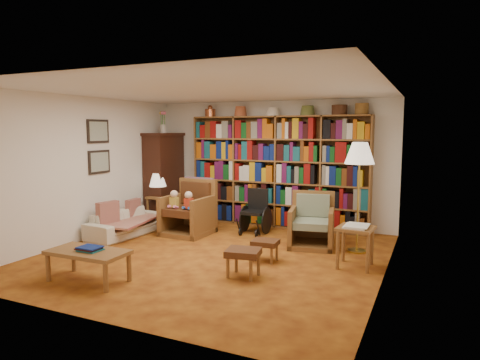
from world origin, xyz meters
The scene contains 23 objects.
floor centered at (0.00, 0.00, 0.00)m, with size 5.00×5.00×0.00m, color #B76A1C.
ceiling centered at (0.00, 0.00, 2.50)m, with size 5.00×5.00×0.00m, color white.
wall_back centered at (0.00, 2.50, 1.25)m, with size 5.00×5.00×0.00m, color white.
wall_front centered at (0.00, -2.50, 1.25)m, with size 5.00×5.00×0.00m, color white.
wall_left centered at (-2.50, 0.00, 1.25)m, with size 5.00×5.00×0.00m, color white.
wall_right centered at (2.50, 0.00, 1.25)m, with size 5.00×5.00×0.00m, color white.
bookshelf centered at (0.20, 2.33, 1.17)m, with size 3.60×0.30×2.42m.
curio_cabinet centered at (-2.25, 2.00, 0.95)m, with size 0.50×0.95×2.40m.
framed_pictures centered at (-2.48, 0.30, 1.62)m, with size 0.03×0.52×0.97m.
sofa centered at (-2.05, 0.49, 0.23)m, with size 0.61×1.57×0.46m, color beige.
sofa_throw centered at (-2.00, 0.49, 0.30)m, with size 0.68×1.27×0.04m, color beige.
cushion_left centered at (-2.18, 0.84, 0.45)m, with size 0.11×0.36×0.36m, color maroon.
cushion_right centered at (-2.18, 0.14, 0.45)m, with size 0.13×0.41×0.41m, color maroon.
side_table_lamp centered at (-2.15, 1.61, 0.41)m, with size 0.40×0.40×0.56m.
table_lamp centered at (-2.15, 1.61, 0.88)m, with size 0.35×0.35×0.48m.
armchair_leather centered at (-1.06, 1.12, 0.41)m, with size 0.83×0.89×1.02m.
armchair_sage centered at (1.24, 1.22, 0.34)m, with size 0.85×0.87×0.89m.
wheelchair centered at (0.03, 1.64, 0.37)m, with size 0.47×0.66×0.82m.
floor_lamp centered at (1.98, 1.12, 1.50)m, with size 0.46×0.46×1.74m.
side_table_papers centered at (2.08, 0.33, 0.48)m, with size 0.52×0.52×0.61m.
footstool_a centered at (0.83, 0.07, 0.26)m, with size 0.39×0.34×0.32m.
footstool_b centered at (0.81, -0.68, 0.30)m, with size 0.49×0.44×0.37m.
coffee_table centered at (-0.92, -1.65, 0.35)m, with size 1.04×0.53×0.46m.
Camera 1 is at (3.04, -5.65, 1.92)m, focal length 32.00 mm.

